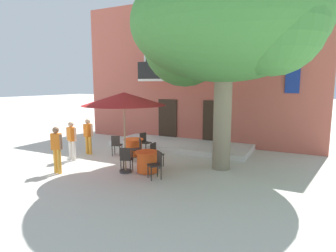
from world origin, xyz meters
TOP-DOWN VIEW (x-y plane):
  - ground_plane at (0.00, 0.00)m, footprint 120.00×120.00m
  - building_facade at (0.68, 6.99)m, footprint 13.00×5.09m
  - entrance_step_platform at (0.68, 3.73)m, footprint 6.83×2.54m
  - plane_tree at (3.37, 1.29)m, footprint 6.94×6.10m
  - cafe_table_near_tree at (1.25, -0.39)m, footprint 0.86×0.86m
  - cafe_chair_near_tree_0 at (1.17, 0.36)m, footprint 0.40×0.40m
  - cafe_chair_near_tree_1 at (0.57, -0.71)m, footprint 0.51×0.51m
  - cafe_chair_near_tree_2 at (1.87, -0.83)m, footprint 0.56×0.56m
  - cafe_table_middle at (-0.48, 1.34)m, footprint 0.86×0.86m
  - cafe_chair_middle_0 at (-0.36, 2.09)m, footprint 0.49×0.49m
  - cafe_chair_middle_1 at (-1.17, 1.03)m, footprint 0.51×0.51m
  - cafe_chair_middle_2 at (0.07, 0.83)m, footprint 0.56×0.56m
  - cafe_umbrella at (0.55, -0.74)m, footprint 2.90×2.90m
  - pedestrian_near_entrance at (-1.53, -1.89)m, footprint 0.53×0.38m
  - pedestrian_mid_plaza at (-2.46, 0.71)m, footprint 0.53×0.34m
  - pedestrian_by_tree at (-2.35, -0.39)m, footprint 0.53×0.33m

SIDE VIEW (x-z plane):
  - ground_plane at x=0.00m, z-range 0.00..0.00m
  - entrance_step_platform at x=0.68m, z-range 0.00..0.25m
  - cafe_table_near_tree at x=1.25m, z-range 0.01..0.77m
  - cafe_table_middle at x=-0.48m, z-range 0.01..0.77m
  - cafe_chair_near_tree_0 at x=1.17m, z-range 0.07..0.98m
  - cafe_chair_near_tree_1 at x=0.57m, z-range 0.07..0.98m
  - cafe_chair_near_tree_2 at x=1.87m, z-range 0.07..0.98m
  - cafe_chair_middle_0 at x=-0.36m, z-range 0.07..0.98m
  - cafe_chair_middle_1 at x=-1.17m, z-range 0.07..0.98m
  - cafe_chair_middle_2 at x=0.07m, z-range 0.07..0.98m
  - pedestrian_mid_plaza at x=-2.46m, z-range 0.10..1.71m
  - pedestrian_by_tree at x=-2.35m, z-range 0.10..1.72m
  - pedestrian_near_entrance at x=-1.53m, z-range 0.11..1.77m
  - cafe_umbrella at x=0.55m, z-range 1.19..4.04m
  - building_facade at x=0.68m, z-range 0.00..7.50m
  - plane_tree at x=3.37m, z-range 1.45..8.70m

